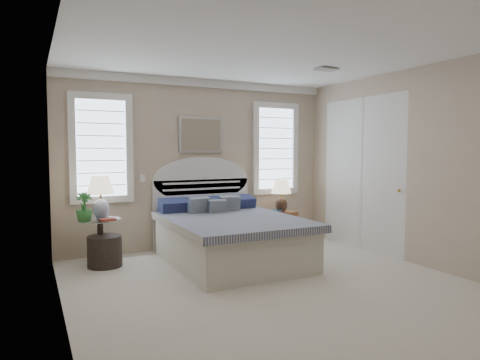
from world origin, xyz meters
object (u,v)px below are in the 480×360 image
lamp_right (281,192)px  nightstand_right (280,220)px  bed (227,234)px  lamp_left (101,192)px  side_table_left (100,236)px  floor_pot (105,251)px

lamp_right → nightstand_right: bearing=82.6°
nightstand_right → lamp_right: 0.48m
bed → nightstand_right: bearing=28.0°
lamp_left → nightstand_right: bearing=0.9°
lamp_left → bed: bearing=-21.6°
lamp_left → lamp_right: 2.92m
side_table_left → lamp_left: (0.02, 0.05, 0.61)m
side_table_left → floor_pot: side_table_left is taller
nightstand_right → lamp_right: bearing=-97.4°
side_table_left → nightstand_right: size_ratio=1.19×
side_table_left → bed: bearing=-19.7°
side_table_left → lamp_right: (2.94, 0.04, 0.48)m
floor_pot → lamp_left: bearing=92.4°
nightstand_right → floor_pot: nightstand_right is taller
nightstand_right → lamp_left: 2.99m
nightstand_right → lamp_right: lamp_right is taller
lamp_left → floor_pot: bearing=-87.6°
floor_pot → side_table_left: bearing=101.6°
nightstand_right → lamp_right: (-0.01, -0.06, 0.48)m
bed → lamp_right: 1.52m
bed → lamp_right: (1.29, 0.64, 0.48)m
nightstand_right → lamp_left: lamp_left is taller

